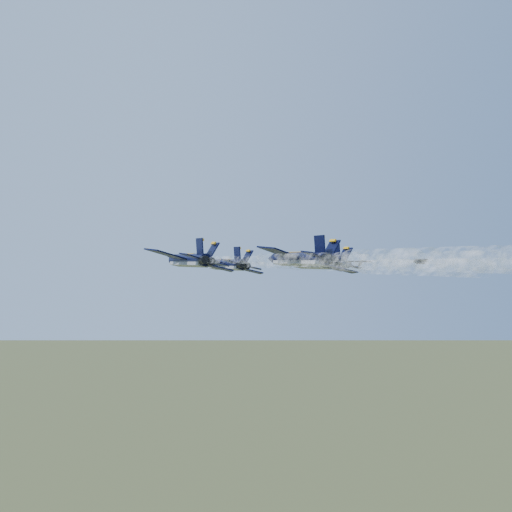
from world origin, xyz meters
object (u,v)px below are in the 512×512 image
object	(u,v)px
jet_lead	(225,265)
jet_right	(317,263)
jet_slot	(298,259)
jet_left	(188,260)

from	to	relation	value
jet_lead	jet_right	distance (m)	17.37
jet_right	jet_slot	xyz separation A→B (m)	(-8.41, -13.49, 0.00)
jet_left	jet_right	bearing A→B (deg)	1.31
jet_slot	jet_lead	bearing A→B (deg)	90.81
jet_left	jet_right	distance (m)	23.15
jet_lead	jet_slot	bearing A→B (deg)	-89.19
jet_left	jet_right	world-z (taller)	same
jet_left	jet_slot	bearing A→B (deg)	-42.04
jet_slot	jet_left	bearing A→B (deg)	137.96
jet_left	jet_right	size ratio (longest dim) A/B	1.00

